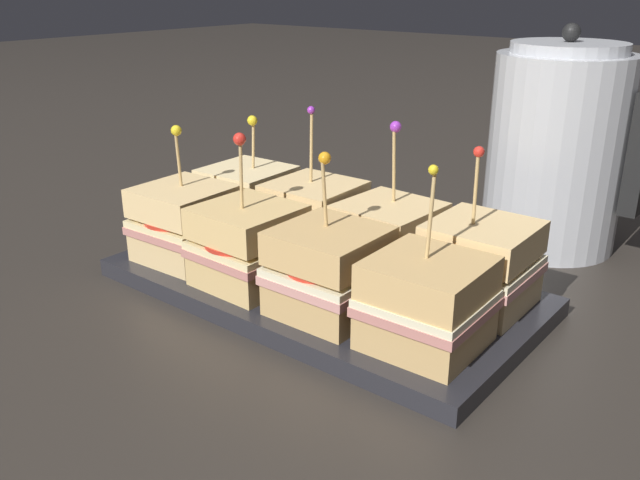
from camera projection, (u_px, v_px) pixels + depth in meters
name	position (u px, v px, depth m)	size (l,w,h in m)	color
ground_plane	(320.00, 294.00, 0.69)	(6.00, 6.00, 0.00)	#2D2823
serving_platter	(320.00, 286.00, 0.69)	(0.43, 0.22, 0.02)	#232328
sandwich_front_far_left	(185.00, 223.00, 0.72)	(0.10, 0.10, 0.14)	#DBB77A
sandwich_front_center_left	(248.00, 245.00, 0.66)	(0.09, 0.09, 0.15)	tan
sandwich_front_center_right	(329.00, 271.00, 0.60)	(0.09, 0.09, 0.15)	tan
sandwich_front_far_right	(427.00, 303.00, 0.55)	(0.10, 0.10, 0.15)	tan
sandwich_back_far_left	(248.00, 201.00, 0.79)	(0.10, 0.10, 0.14)	beige
sandwich_back_center_left	(314.00, 218.00, 0.73)	(0.09, 0.09, 0.16)	#DBB77A
sandwich_back_center_right	(389.00, 239.00, 0.68)	(0.10, 0.10, 0.16)	#DBB77A
sandwich_back_far_right	(480.00, 265.00, 0.62)	(0.09, 0.10, 0.15)	#DBB77A
kettle_steel	(557.00, 149.00, 0.78)	(0.18, 0.15, 0.26)	#B7BABF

